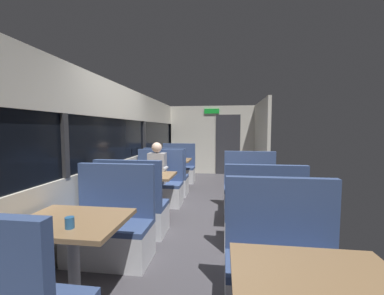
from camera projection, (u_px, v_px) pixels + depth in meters
The scene contains 18 objects.
ground_plane at pixel (199, 219), 4.07m from camera, with size 3.30×9.20×0.02m, color #423F44.
carriage_window_panel_left at pixel (117, 153), 4.17m from camera, with size 0.09×8.48×2.30m.
carriage_end_bulkhead at pixel (213, 140), 8.12m from camera, with size 2.90×0.11×2.30m.
carriage_aisle_panel_right at pixel (261, 142), 6.76m from camera, with size 0.08×2.40×2.30m, color beige.
dining_table_near_window at pixel (73, 231), 2.07m from camera, with size 0.90×0.70×0.74m.
bench_near_window_facing_entry at pixel (111, 231), 2.79m from camera, with size 0.95×0.50×1.10m.
dining_table_mid_window at pixel (148, 180), 4.13m from camera, with size 0.90×0.70×0.74m.
bench_mid_window_facing_end at pixel (133, 211), 3.46m from camera, with size 0.95×0.50×1.10m.
bench_mid_window_facing_entry at pixel (159, 188), 4.84m from camera, with size 0.95×0.50×1.10m.
dining_table_far_window at pixel (173, 163), 6.18m from camera, with size 0.90×0.70×0.74m.
bench_far_window_facing_end at pixel (167, 181), 5.52m from camera, with size 0.95×0.50×1.10m.
bench_far_window_facing_entry at pixel (178, 170), 6.90m from camera, with size 0.95×0.50×1.10m.
bench_front_aisle_facing_entry at pixel (283, 274), 1.96m from camera, with size 0.95×0.50×1.10m.
dining_table_rear_aisle at pixel (255, 186), 3.70m from camera, with size 0.90×0.70×0.74m.
bench_rear_aisle_facing_end at pixel (262, 223), 3.03m from camera, with size 0.95×0.50×1.10m.
bench_rear_aisle_facing_entry at pixel (250, 194), 4.41m from camera, with size 0.95×0.50×1.10m.
seated_passenger at pixel (158, 179), 4.75m from camera, with size 0.47×0.55×1.26m.
coffee_cup_primary at pixel (70, 223), 1.88m from camera, with size 0.07×0.07×0.09m.
Camera 1 is at (0.39, -3.95, 1.52)m, focal length 22.38 mm.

